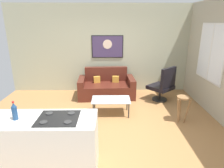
{
  "coord_description": "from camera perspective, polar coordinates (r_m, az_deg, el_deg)",
  "views": [
    {
      "loc": [
        0.03,
        -3.96,
        2.27
      ],
      "look_at": [
        0.1,
        0.9,
        0.7
      ],
      "focal_mm": 31.36,
      "sensor_mm": 36.0,
      "label": 1
    }
  ],
  "objects": [
    {
      "name": "ground",
      "position": [
        4.58,
        -1.17,
        -12.13
      ],
      "size": [
        6.4,
        6.4,
        0.04
      ],
      "primitive_type": "cube",
      "color": "#A27142"
    },
    {
      "name": "back_wall",
      "position": [
        6.45,
        -1.15,
        10.13
      ],
      "size": [
        6.4,
        0.05,
        2.8
      ],
      "primitive_type": "cube",
      "color": "#A9AB8E",
      "rests_on": "ground"
    },
    {
      "name": "couch",
      "position": [
        6.13,
        -1.63,
        -0.99
      ],
      "size": [
        1.75,
        0.97,
        0.87
      ],
      "color": "#4F1F16",
      "rests_on": "ground"
    },
    {
      "name": "coffee_table",
      "position": [
        4.93,
        -0.3,
        -4.83
      ],
      "size": [
        0.96,
        0.54,
        0.4
      ],
      "color": "silver",
      "rests_on": "ground"
    },
    {
      "name": "armchair",
      "position": [
        5.88,
        14.71,
        -0.32
      ],
      "size": [
        0.87,
        0.87,
        1.03
      ],
      "color": "black",
      "rests_on": "ground"
    },
    {
      "name": "bar_stool",
      "position": [
        4.8,
        19.91,
        -5.25
      ],
      "size": [
        0.33,
        0.32,
        0.63
      ],
      "color": "olive",
      "rests_on": "ground"
    },
    {
      "name": "kitchen_counter",
      "position": [
        3.35,
        -20.19,
        -16.27
      ],
      "size": [
        1.75,
        0.67,
        0.92
      ],
      "color": "white",
      "rests_on": "ground"
    },
    {
      "name": "soda_bottle_2",
      "position": [
        3.18,
        -26.56,
        -7.16
      ],
      "size": [
        0.08,
        0.08,
        0.28
      ],
      "color": "navy",
      "rests_on": "kitchen_counter"
    },
    {
      "name": "wall_painting",
      "position": [
        6.39,
        -1.33,
        10.83
      ],
      "size": [
        1.01,
        0.03,
        0.72
      ],
      "color": "black"
    },
    {
      "name": "window",
      "position": [
        5.55,
        26.86,
        8.14
      ],
      "size": [
        0.03,
        1.28,
        1.43
      ],
      "color": "silver"
    }
  ]
}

